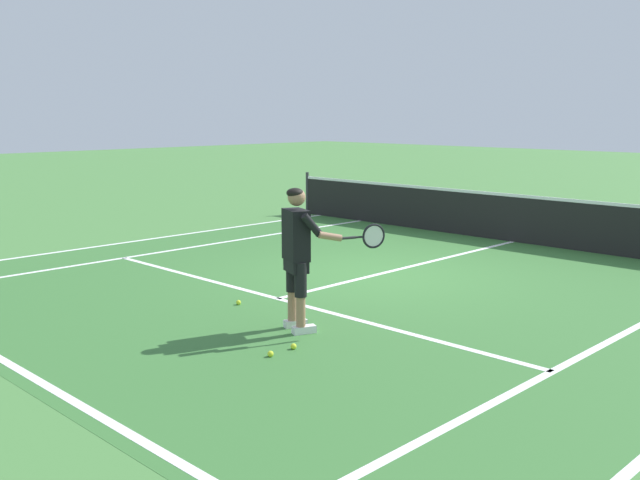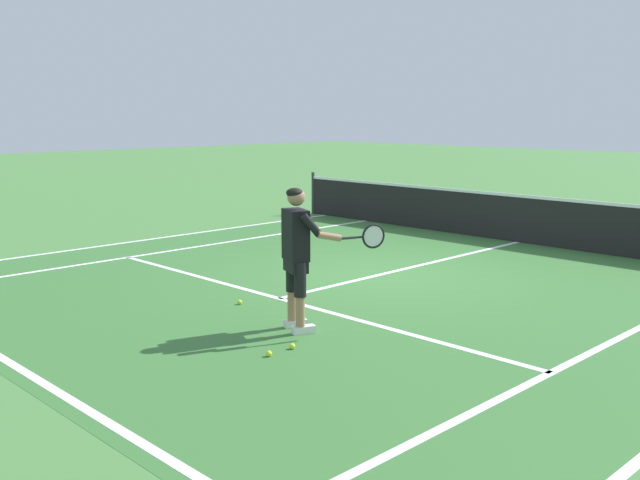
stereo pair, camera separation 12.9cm
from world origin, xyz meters
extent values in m
plane|color=#477F3D|center=(0.00, 0.00, 0.00)|extent=(80.00, 80.00, 0.00)
cube|color=#387033|center=(0.00, -0.87, 0.00)|extent=(10.98, 10.55, 0.00)
cube|color=white|center=(0.00, -5.95, 0.00)|extent=(10.98, 0.10, 0.01)
cube|color=white|center=(0.00, -2.20, 0.00)|extent=(8.23, 0.10, 0.01)
cube|color=white|center=(0.00, 1.00, 0.00)|extent=(0.10, 6.40, 0.01)
cube|color=white|center=(-4.12, -0.87, 0.00)|extent=(0.10, 10.15, 0.01)
cube|color=white|center=(4.12, -0.87, 0.00)|extent=(0.10, 10.15, 0.01)
cube|color=white|center=(-5.49, -0.87, 0.00)|extent=(0.10, 10.15, 0.01)
cylinder|color=#333338|center=(-5.94, 4.20, 0.54)|extent=(0.08, 0.08, 1.07)
cube|color=black|center=(0.00, 4.20, 0.46)|extent=(11.84, 0.02, 0.91)
cube|color=white|center=(0.00, 4.20, 0.94)|extent=(11.84, 0.03, 0.06)
cube|color=white|center=(1.15, -2.95, 0.04)|extent=(0.21, 0.30, 0.09)
cube|color=white|center=(1.41, -3.06, 0.04)|extent=(0.21, 0.30, 0.09)
cylinder|color=#A37556|center=(1.14, -2.99, 0.27)|extent=(0.11, 0.11, 0.36)
cylinder|color=black|center=(1.14, -2.99, 0.66)|extent=(0.14, 0.14, 0.41)
cylinder|color=#A37556|center=(1.40, -3.09, 0.27)|extent=(0.11, 0.11, 0.36)
cylinder|color=black|center=(1.40, -3.09, 0.66)|extent=(0.14, 0.14, 0.41)
cube|color=black|center=(1.27, -3.04, 0.82)|extent=(0.39, 0.31, 0.20)
cube|color=black|center=(1.27, -3.04, 1.16)|extent=(0.43, 0.35, 0.60)
cylinder|color=#A37556|center=(1.04, -2.95, 1.11)|extent=(0.09, 0.09, 0.62)
cylinder|color=black|center=(1.55, -3.06, 1.31)|extent=(0.18, 0.28, 0.29)
cylinder|color=#A37556|center=(1.66, -2.88, 1.17)|extent=(0.18, 0.30, 0.14)
sphere|color=#A37556|center=(1.27, -3.03, 1.60)|extent=(0.21, 0.21, 0.21)
ellipsoid|color=black|center=(1.26, -3.05, 1.66)|extent=(0.26, 0.26, 0.12)
cylinder|color=#232326|center=(1.76, -2.68, 1.14)|extent=(0.11, 0.20, 0.03)
cylinder|color=black|center=(1.82, -2.54, 1.14)|extent=(0.06, 0.10, 0.02)
torus|color=black|center=(1.89, -2.37, 1.14)|extent=(0.14, 0.28, 0.30)
cylinder|color=silver|center=(1.89, -2.37, 1.14)|extent=(0.10, 0.23, 0.25)
sphere|color=#CCE02D|center=(1.75, -3.55, 0.03)|extent=(0.07, 0.07, 0.07)
sphere|color=#CCE02D|center=(-0.14, -2.79, 0.03)|extent=(0.07, 0.07, 0.07)
sphere|color=#CCE02D|center=(1.76, -3.89, 0.03)|extent=(0.07, 0.07, 0.07)
camera|label=1|loc=(7.30, -8.76, 2.56)|focal=40.50mm
camera|label=2|loc=(7.39, -8.67, 2.56)|focal=40.50mm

